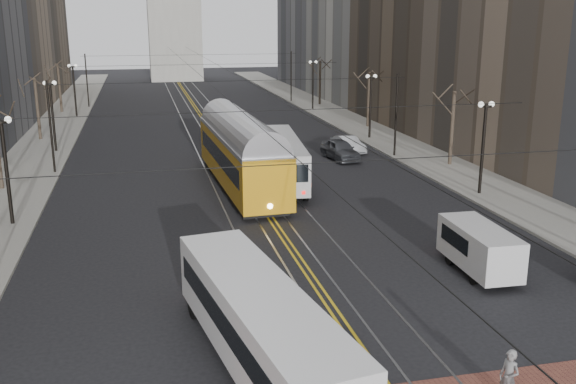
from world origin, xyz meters
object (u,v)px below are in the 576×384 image
rear_bus (280,161)px  sedan_silver (348,144)px  streetcar (241,159)px  cargo_van (479,250)px  pedestrian_b (509,378)px  sedan_grey (340,150)px  transit_bus (260,330)px

rear_bus → sedan_silver: size_ratio=2.87×
streetcar → cargo_van: streetcar is taller
streetcar → pedestrian_b: size_ratio=9.38×
pedestrian_b → streetcar: bearing=168.8°
cargo_van → sedan_grey: 23.68m
transit_bus → cargo_van: (10.70, 5.78, -0.37)m
pedestrian_b → rear_bus: bearing=163.0°
sedan_silver → pedestrian_b: (-6.83, -35.37, 0.20)m
transit_bus → rear_bus: rear_bus is taller
sedan_silver → pedestrian_b: pedestrian_b is taller
transit_bus → sedan_grey: transit_bus is taller
rear_bus → sedan_grey: (6.20, 6.23, -0.72)m
cargo_van → pedestrian_b: bearing=-112.6°
sedan_silver → rear_bus: bearing=-141.1°
streetcar → cargo_van: bearing=-68.1°
transit_bus → cargo_van: bearing=19.3°
sedan_grey → rear_bus: bearing=-141.3°
sedan_silver → pedestrian_b: 36.03m
sedan_grey → sedan_silver: size_ratio=1.15×
sedan_grey → pedestrian_b: bearing=-105.7°
rear_bus → sedan_grey: bearing=51.6°
streetcar → pedestrian_b: (3.55, -26.25, -1.01)m
sedan_grey → pedestrian_b: (-5.34, -32.82, 0.07)m
transit_bus → cargo_van: size_ratio=2.39×
streetcar → sedan_grey: size_ratio=3.44×
streetcar → sedan_silver: streetcar is taller
cargo_van → sedan_silver: bearing=85.8°
transit_bus → sedan_grey: size_ratio=2.42×
pedestrian_b → transit_bus: bearing=-136.3°
transit_bus → pedestrian_b: bearing=-36.5°
sedan_silver → pedestrian_b: size_ratio=2.38×
streetcar → cargo_van: size_ratio=3.40×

